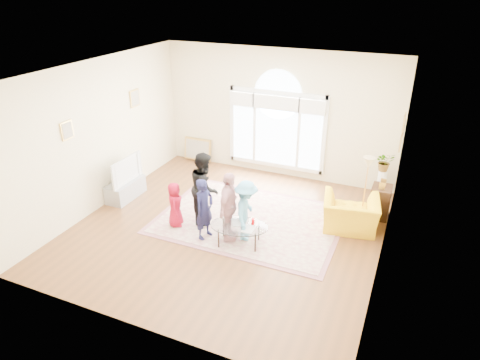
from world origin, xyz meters
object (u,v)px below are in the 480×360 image
at_px(area_rug, 250,220).
at_px(armchair, 350,214).
at_px(tv_console, 126,189).
at_px(coffee_table, 239,226).
at_px(television, 123,169).

relative_size(area_rug, armchair, 3.33).
distance_m(area_rug, tv_console, 3.06).
height_order(coffee_table, armchair, armchair).
distance_m(area_rug, armchair, 2.08).
height_order(tv_console, television, television).
bearing_deg(tv_console, television, -0.00).
xyz_separation_m(television, coffee_table, (3.19, -0.73, -0.32)).
xyz_separation_m(area_rug, coffee_table, (0.15, -0.93, 0.39)).
distance_m(area_rug, television, 3.13).
relative_size(tv_console, television, 0.97).
distance_m(tv_console, television, 0.51).
bearing_deg(television, tv_console, 180.00).
bearing_deg(coffee_table, area_rug, 87.01).
bearing_deg(coffee_table, television, 155.06).
bearing_deg(armchair, area_rug, 3.09).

